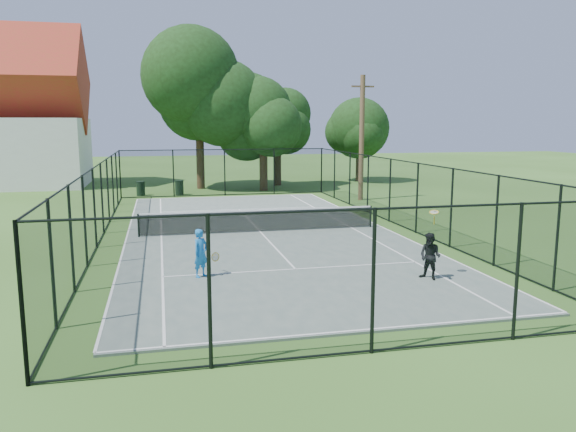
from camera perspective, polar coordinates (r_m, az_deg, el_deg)
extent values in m
plane|color=#32551D|center=(23.97, -2.86, -1.74)|extent=(120.00, 120.00, 0.00)
cube|color=#56655E|center=(23.96, -2.86, -1.67)|extent=(11.00, 24.00, 0.06)
cylinder|color=black|center=(23.54, -14.94, -0.93)|extent=(0.08, 0.08, 0.95)
cylinder|color=black|center=(25.21, 8.40, -0.04)|extent=(0.08, 0.08, 0.95)
cube|color=black|center=(23.87, -2.87, -0.48)|extent=(10.00, 0.03, 0.88)
cube|color=white|center=(23.80, -2.88, 0.58)|extent=(10.00, 0.05, 0.06)
cylinder|color=#332114|center=(40.63, -8.90, 5.77)|extent=(0.56, 0.56, 4.27)
sphere|color=black|center=(40.59, -9.05, 11.50)|extent=(7.71, 7.71, 7.71)
cylinder|color=#332114|center=(39.09, -2.50, 4.98)|extent=(0.56, 0.56, 3.24)
sphere|color=black|center=(38.97, -2.54, 9.48)|extent=(5.81, 5.81, 5.81)
cylinder|color=#332114|center=(42.38, -1.08, 5.38)|extent=(0.56, 0.56, 3.32)
sphere|color=black|center=(42.27, -1.09, 9.41)|extent=(5.27, 5.27, 5.27)
cylinder|color=#332114|center=(45.77, 7.26, 5.29)|extent=(0.56, 0.56, 2.81)
sphere|color=black|center=(45.66, 7.32, 8.59)|extent=(4.91, 4.91, 4.91)
cylinder|color=black|center=(37.49, -14.74, 2.68)|extent=(0.54, 0.54, 0.89)
cylinder|color=black|center=(37.44, -14.77, 3.38)|extent=(0.58, 0.58, 0.05)
cylinder|color=black|center=(37.33, -10.98, 2.81)|extent=(0.54, 0.54, 0.91)
cylinder|color=black|center=(37.28, -11.00, 3.54)|extent=(0.58, 0.58, 0.05)
cylinder|color=#4C3823|center=(34.30, 7.49, 7.82)|extent=(0.30, 0.30, 7.45)
cube|color=#4C3823|center=(34.36, 7.60, 12.92)|extent=(1.40, 0.10, 0.10)
imported|color=blue|center=(17.01, -8.86, -3.74)|extent=(0.63, 0.61, 1.46)
torus|color=gold|center=(17.23, -7.38, -4.14)|extent=(0.27, 0.18, 0.29)
cylinder|color=silver|center=(17.23, -7.38, -4.14)|extent=(0.23, 0.15, 0.25)
imported|color=black|center=(17.07, 14.24, -3.99)|extent=(0.82, 0.86, 1.39)
torus|color=gold|center=(17.25, 14.63, 0.38)|extent=(0.30, 0.28, 0.14)
cylinder|color=silver|center=(17.25, 14.63, 0.38)|extent=(0.26, 0.24, 0.11)
sphere|color=#CCE526|center=(17.21, 14.52, 0.92)|extent=(0.07, 0.07, 0.07)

